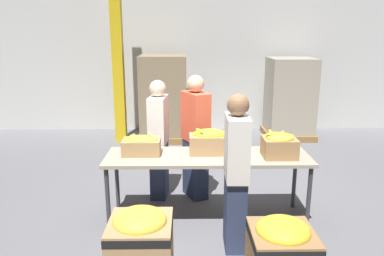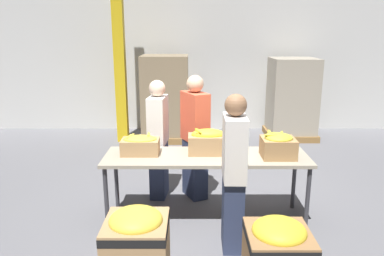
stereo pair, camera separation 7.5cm
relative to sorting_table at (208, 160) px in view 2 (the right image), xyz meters
The scene contains 14 objects.
ground_plane 0.75m from the sorting_table, ahead, with size 30.00×30.00×0.00m, color slate.
wall_back 4.60m from the sorting_table, 90.00° to the left, with size 16.00×0.08×4.00m.
sorting_table is the anchor object (origin of this frame).
banana_box_0 0.81m from the sorting_table, behind, with size 0.44×0.28×0.25m.
banana_box_1 0.23m from the sorting_table, 73.65° to the left, with size 0.47×0.27×0.31m.
banana_box_2 0.85m from the sorting_table, ahead, with size 0.38×0.36×0.30m.
volunteer_0 0.68m from the sorting_table, 101.10° to the left, with size 0.40×0.51×1.69m.
volunteer_1 0.67m from the sorting_table, 67.32° to the right, with size 0.23×0.45×1.65m.
volunteer_2 0.92m from the sorting_table, 133.05° to the left, with size 0.26×0.46×1.62m.
donation_bin_0 1.55m from the sorting_table, 114.84° to the right, with size 0.53×0.53×0.81m.
donation_bin_1 1.53m from the sorting_table, 67.80° to the right, with size 0.54×0.54×0.71m.
support_pillar 3.95m from the sorting_table, 115.48° to the left, with size 0.21×0.21×4.00m.
pallet_stack_0 3.65m from the sorting_table, 101.51° to the left, with size 1.03×1.03×1.76m.
pallet_stack_1 4.17m from the sorting_table, 61.98° to the left, with size 1.01×1.01×1.70m.
Camera 2 is at (-0.17, -4.18, 2.24)m, focal length 35.00 mm.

